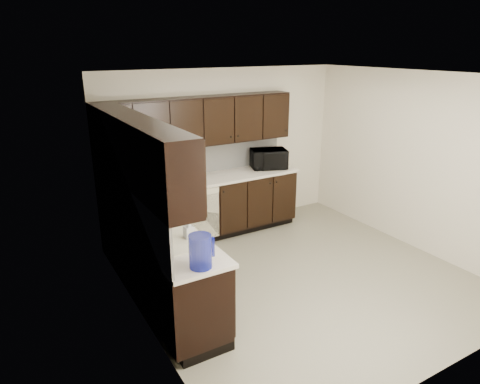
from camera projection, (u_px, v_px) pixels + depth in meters
name	position (u px, v px, depth m)	size (l,w,h in m)	color
floor	(299.00, 276.00, 5.49)	(4.00, 4.00, 0.00)	gray
ceiling	(309.00, 75.00, 4.68)	(4.00, 4.00, 0.00)	white
wall_back	(224.00, 150.00, 6.71)	(4.00, 0.02, 2.50)	silver
wall_left	(139.00, 216.00, 4.13)	(0.02, 4.00, 2.50)	silver
wall_right	(415.00, 162.00, 6.04)	(0.02, 4.00, 2.50)	silver
wall_front	(458.00, 249.00, 3.45)	(4.00, 0.02, 2.50)	silver
lower_cabinets	(190.00, 232.00, 5.78)	(3.00, 2.80, 0.90)	black
countertop	(189.00, 197.00, 5.61)	(3.03, 2.83, 0.04)	silver
backsplash	(167.00, 177.00, 5.60)	(3.00, 2.80, 0.48)	silver
upper_cabinets	(176.00, 133.00, 5.37)	(3.00, 2.80, 0.70)	black
dishwasher	(201.00, 212.00, 6.13)	(0.58, 0.04, 0.78)	beige
sink	(173.00, 244.00, 4.39)	(0.54, 0.82, 0.42)	beige
microwave	(269.00, 159.00, 6.83)	(0.55, 0.37, 0.31)	black
soap_bottle_a	(189.00, 230.00, 4.32)	(0.09, 0.09, 0.21)	gray
soap_bottle_b	(139.00, 208.00, 4.84)	(0.09, 0.10, 0.25)	gray
toaster_oven	(128.00, 183.00, 5.75)	(0.35, 0.26, 0.22)	silver
storage_bin	(139.00, 193.00, 5.41)	(0.51, 0.38, 0.20)	silver
blue_pitcher	(200.00, 251.00, 3.76)	(0.21, 0.21, 0.31)	#11199C
teal_tumbler	(144.00, 189.00, 5.52)	(0.10, 0.10, 0.21)	#0C868A
paper_towel_roll	(141.00, 186.00, 5.49)	(0.14, 0.14, 0.30)	white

